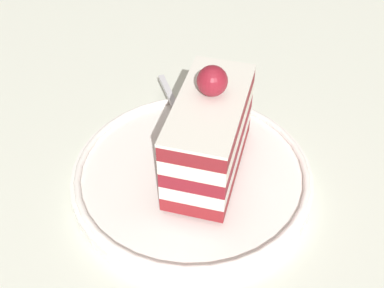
# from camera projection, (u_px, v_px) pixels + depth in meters

# --- Properties ---
(ground_plane) EXTENTS (2.40, 2.40, 0.00)m
(ground_plane) POSITION_uv_depth(u_px,v_px,m) (228.00, 178.00, 0.46)
(ground_plane) COLOR silver
(dessert_plate) EXTENTS (0.22, 0.22, 0.02)m
(dessert_plate) POSITION_uv_depth(u_px,v_px,m) (192.00, 175.00, 0.45)
(dessert_plate) COLOR white
(dessert_plate) RESTS_ON ground_plane
(cake_slice) EXTENTS (0.13, 0.07, 0.10)m
(cake_slice) POSITION_uv_depth(u_px,v_px,m) (209.00, 134.00, 0.42)
(cake_slice) COLOR maroon
(cake_slice) RESTS_ON dessert_plate
(fork) EXTENTS (0.08, 0.08, 0.00)m
(fork) POSITION_uv_depth(u_px,v_px,m) (176.00, 108.00, 0.50)
(fork) COLOR silver
(fork) RESTS_ON dessert_plate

